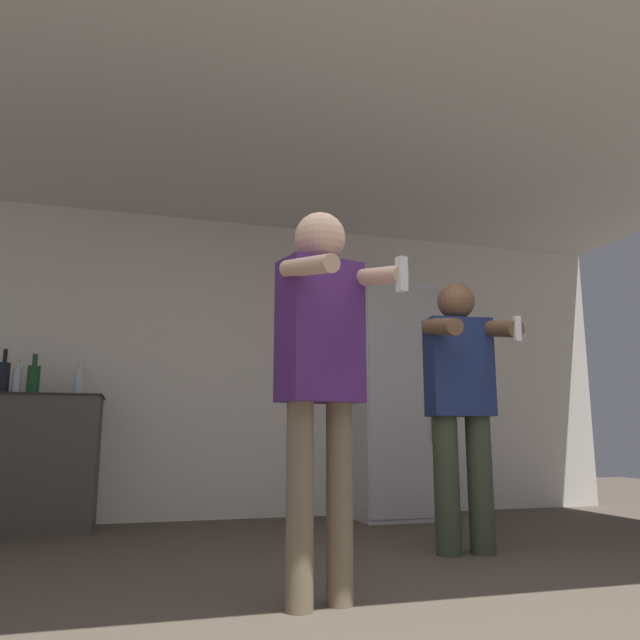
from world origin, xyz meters
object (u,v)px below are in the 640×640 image
Objects in this scene: bottle_tall_gin at (79,381)px; person_man_side at (461,396)px; refrigerator at (391,401)px; bottle_green_wine at (3,377)px; bottle_clear_vodka at (17,381)px; bottle_amber_bourbon at (33,378)px; person_woman_foreground at (321,356)px.

person_man_side is (2.29, -1.65, -0.17)m from bottle_tall_gin.
refrigerator is at bearing 81.92° from person_man_side.
bottle_green_wine is 0.21× the size of person_man_side.
refrigerator is 1.21× the size of person_man_side.
refrigerator is 2.95m from bottle_clear_vodka.
bottle_green_wine is 3.26m from person_man_side.
bottle_tall_gin is 0.80× the size of bottle_green_wine.
bottle_amber_bourbon is at bearing 0.00° from bottle_clear_vodka.
bottle_amber_bourbon is (-2.83, 0.03, 0.12)m from refrigerator.
bottle_amber_bourbon is 0.20m from bottle_green_wine.
refrigerator is at bearing 61.32° from person_woman_foreground.
person_man_side is at bearing -32.42° from bottle_amber_bourbon.
person_man_side is at bearing -30.50° from bottle_green_wine.
bottle_green_wine is (-0.20, -0.00, 0.00)m from bottle_amber_bourbon.
refrigerator is at bearing -0.53° from bottle_green_wine.
bottle_amber_bourbon is at bearing 0.00° from bottle_green_wine.
person_woman_foreground is at bearing -65.17° from bottle_tall_gin.
bottle_clear_vodka is at bearing -180.00° from bottle_amber_bourbon.
refrigerator reaches higher than bottle_clear_vodka.
bottle_green_wine is at bearing 123.84° from person_woman_foreground.
person_man_side is (2.60, -1.65, -0.19)m from bottle_amber_bourbon.
person_woman_foreground is 1.42m from person_man_side.
refrigerator is at bearing -0.55° from bottle_clear_vodka.
bottle_clear_vodka is 0.43m from bottle_tall_gin.
person_woman_foreground reaches higher than bottle_tall_gin.
refrigerator reaches higher than bottle_amber_bourbon.
bottle_clear_vodka is 0.16× the size of person_woman_foreground.
bottle_amber_bourbon is (0.11, 0.00, 0.02)m from bottle_clear_vodka.
bottle_green_wine reaches higher than bottle_amber_bourbon.
person_woman_foreground is at bearing -142.81° from person_man_side.
person_woman_foreground reaches higher than bottle_green_wine.
bottle_amber_bourbon is 2.91m from person_woman_foreground.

